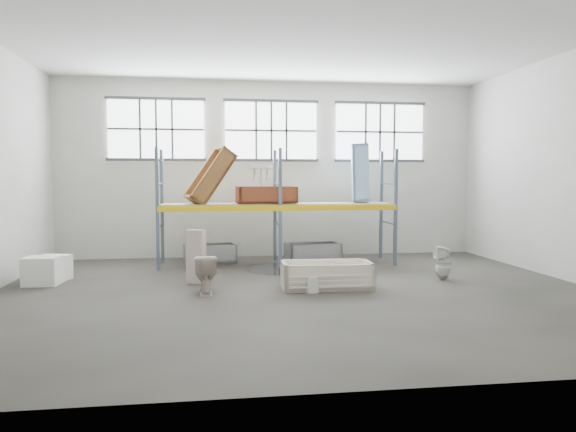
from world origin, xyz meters
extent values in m
cube|color=#4D4841|center=(0.00, 0.00, -0.05)|extent=(12.00, 10.00, 0.10)
cube|color=silver|center=(0.00, 0.00, 5.05)|extent=(12.00, 10.00, 0.10)
cube|color=#B8B7AB|center=(0.00, 5.05, 2.50)|extent=(12.00, 0.10, 5.00)
cube|color=#B9B8AB|center=(0.00, -5.05, 2.50)|extent=(12.00, 0.10, 5.00)
cube|color=white|center=(-3.20, 4.94, 3.60)|extent=(2.60, 0.04, 1.60)
cube|color=white|center=(0.00, 4.94, 3.60)|extent=(2.60, 0.04, 1.60)
cube|color=white|center=(3.20, 4.94, 3.60)|extent=(2.60, 0.04, 1.60)
cube|color=slate|center=(-3.00, 2.90, 1.50)|extent=(0.08, 0.08, 3.00)
cube|color=slate|center=(-3.00, 4.10, 1.50)|extent=(0.08, 0.08, 3.00)
cube|color=slate|center=(0.00, 2.90, 1.50)|extent=(0.08, 0.08, 3.00)
cube|color=slate|center=(0.00, 4.10, 1.50)|extent=(0.08, 0.08, 3.00)
cube|color=slate|center=(3.00, 2.90, 1.50)|extent=(0.08, 0.08, 3.00)
cube|color=slate|center=(3.00, 4.10, 1.50)|extent=(0.08, 0.08, 3.00)
cube|color=yellow|center=(0.00, 2.90, 1.50)|extent=(6.00, 0.10, 0.14)
cube|color=yellow|center=(0.00, 4.10, 1.50)|extent=(6.00, 0.10, 0.14)
cube|color=gray|center=(0.00, 3.50, 1.58)|extent=(5.90, 1.10, 0.03)
cylinder|color=black|center=(0.00, 2.70, 0.00)|extent=(1.80, 1.80, 0.00)
cube|color=beige|center=(0.92, 0.65, 0.28)|extent=(0.43, 0.30, 0.37)
imported|color=beige|center=(0.41, 0.47, 0.16)|extent=(0.53, 0.53, 0.17)
imported|color=beige|center=(-1.82, 0.11, 0.38)|extent=(0.45, 0.76, 0.76)
cube|color=#C3ACA4|center=(-2.03, 1.18, 0.57)|extent=(0.43, 0.36, 1.15)
imported|color=white|center=(3.38, 0.83, 0.38)|extent=(0.36, 0.35, 0.76)
imported|color=silver|center=(-0.45, 3.30, 2.09)|extent=(0.63, 0.50, 0.54)
cylinder|color=silver|center=(0.26, -0.10, 0.16)|extent=(0.35, 0.35, 0.32)
cube|color=white|center=(-5.24, 1.44, 0.30)|extent=(0.73, 0.64, 0.60)
cube|color=white|center=(-5.19, 1.89, 0.27)|extent=(0.81, 0.81, 0.55)
camera|label=1|loc=(-1.66, -10.31, 2.23)|focal=33.31mm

